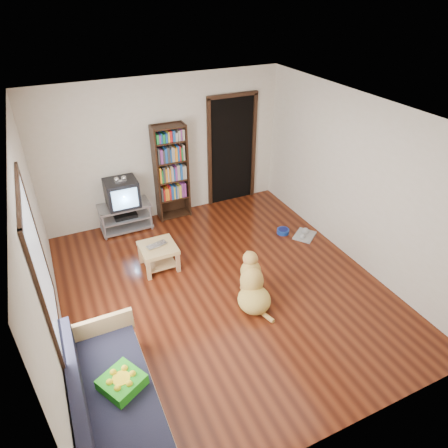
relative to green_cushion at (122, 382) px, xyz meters
name	(u,v)px	position (x,y,z in m)	size (l,w,h in m)	color
ground	(223,288)	(1.75, 1.36, -0.48)	(5.00, 5.00, 0.00)	#5F2410
ceiling	(222,116)	(1.75, 1.36, 2.12)	(5.00, 5.00, 0.00)	white
wall_back	(164,150)	(1.75, 3.86, 0.82)	(4.50, 4.50, 0.00)	beige
wall_front	(347,350)	(1.75, -1.14, 0.82)	(4.50, 4.50, 0.00)	beige
wall_left	(40,257)	(-0.50, 1.36, 0.82)	(5.00, 5.00, 0.00)	beige
wall_right	(356,182)	(4.00, 1.36, 0.82)	(5.00, 5.00, 0.00)	beige
green_cushion	(122,382)	(0.00, 0.00, 0.00)	(0.38, 0.38, 0.13)	green
laptop	(158,246)	(1.06, 2.24, -0.07)	(0.32, 0.21, 0.03)	silver
dog_bowl	(283,231)	(3.38, 2.27, -0.44)	(0.22, 0.22, 0.08)	navy
grey_rag	(305,235)	(3.68, 2.02, -0.47)	(0.40, 0.32, 0.03)	#A3A3A3
window	(40,267)	(-0.48, 0.86, 1.02)	(0.03, 1.46, 1.70)	white
doorway	(232,148)	(3.10, 3.84, 0.64)	(1.03, 0.05, 2.19)	black
tv_stand	(125,216)	(0.85, 3.61, -0.21)	(0.90, 0.45, 0.50)	#99999E
crt_tv	(122,192)	(0.85, 3.63, 0.26)	(0.55, 0.52, 0.58)	black
bookshelf	(171,168)	(1.80, 3.71, 0.52)	(0.60, 0.30, 1.80)	black
sofa	(113,402)	(-0.12, -0.02, -0.22)	(0.80, 1.80, 0.80)	tan
coffee_table	(158,252)	(1.06, 2.27, -0.20)	(0.55, 0.55, 0.40)	tan
dog	(253,286)	(2.02, 0.94, -0.21)	(0.58, 0.91, 0.74)	#D8B653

